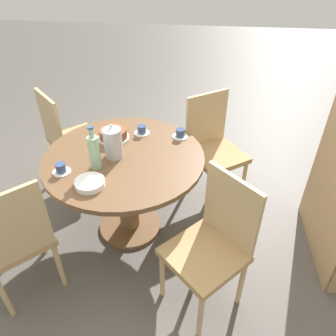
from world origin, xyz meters
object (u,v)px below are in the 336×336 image
(chair_c, at_px, (212,244))
(coffee_pot, at_px, (113,142))
(chair_a, at_px, (69,137))
(water_bottle, at_px, (94,151))
(chair_d, at_px, (213,146))
(chair_b, at_px, (14,238))
(cup_b, at_px, (142,130))
(cup_c, at_px, (180,134))
(cup_a, at_px, (61,169))
(cake_main, at_px, (113,134))

(chair_c, relative_size, coffee_pot, 3.70)
(chair_a, bearing_deg, water_bottle, 169.90)
(chair_a, distance_m, chair_d, 1.30)
(chair_b, relative_size, chair_d, 1.00)
(cup_b, bearing_deg, cup_c, 86.26)
(cup_a, distance_m, cup_c, 0.92)
(water_bottle, xyz_separation_m, cup_b, (-0.47, 0.23, -0.10))
(coffee_pot, bearing_deg, cup_c, 125.23)
(chair_a, bearing_deg, cup_b, -153.06)
(chair_b, bearing_deg, coffee_pot, -172.83)
(chair_c, distance_m, chair_d, 1.09)
(cup_c, bearing_deg, chair_a, -103.84)
(chair_d, distance_m, cup_b, 0.67)
(cup_a, bearing_deg, coffee_pot, 126.96)
(chair_b, bearing_deg, chair_c, 139.85)
(cup_a, xyz_separation_m, cup_c, (-0.54, 0.74, 0.00))
(chair_c, distance_m, coffee_pot, 0.95)
(cup_a, bearing_deg, water_bottle, 112.10)
(cake_main, relative_size, cup_c, 1.98)
(cup_c, bearing_deg, coffee_pot, -54.77)
(chair_c, height_order, cup_a, chair_c)
(cup_c, bearing_deg, cup_a, -54.06)
(chair_a, relative_size, cup_c, 7.76)
(chair_a, distance_m, coffee_pot, 0.88)
(chair_d, bearing_deg, cup_a, -177.60)
(chair_d, bearing_deg, water_bottle, -174.29)
(chair_c, height_order, cup_c, chair_c)
(coffee_pot, height_order, cup_a, coffee_pot)
(cake_main, height_order, cup_b, cake_main)
(chair_b, relative_size, cup_c, 7.76)
(chair_a, height_order, chair_b, same)
(chair_a, height_order, cup_a, chair_a)
(chair_a, xyz_separation_m, cup_a, (0.79, 0.28, 0.25))
(cake_main, bearing_deg, chair_a, -122.53)
(coffee_pot, bearing_deg, chair_d, 127.99)
(chair_b, xyz_separation_m, chair_c, (-0.10, 1.20, 0.00))
(chair_a, bearing_deg, chair_c, -175.37)
(chair_d, xyz_separation_m, cup_b, (0.23, -0.58, 0.25))
(chair_c, height_order, coffee_pot, coffee_pot)
(water_bottle, bearing_deg, cup_b, 154.36)
(chair_c, distance_m, water_bottle, 0.96)
(cup_b, bearing_deg, chair_b, -33.27)
(coffee_pot, bearing_deg, cake_main, -164.64)
(coffee_pot, xyz_separation_m, cup_a, (0.23, -0.30, -0.09))
(chair_b, height_order, cup_a, chair_b)
(chair_d, height_order, cup_a, chair_d)
(cake_main, distance_m, cup_c, 0.51)
(chair_a, height_order, chair_d, same)
(water_bottle, xyz_separation_m, cup_a, (0.09, -0.21, -0.10))
(chair_a, distance_m, cup_c, 1.09)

